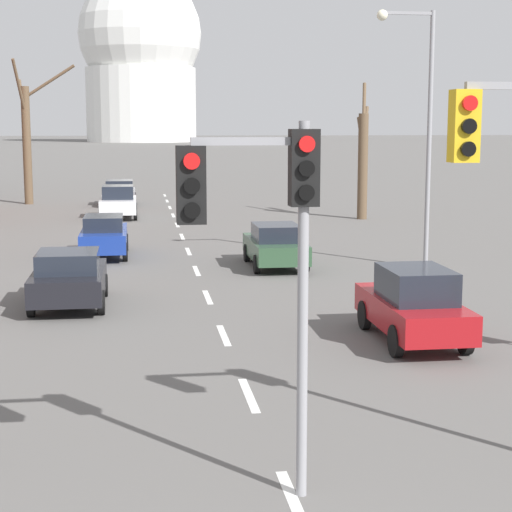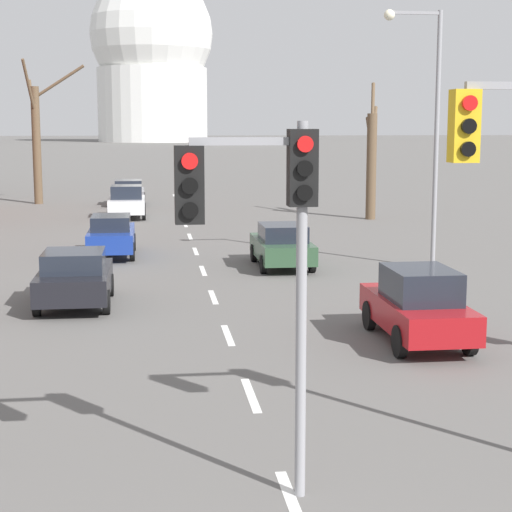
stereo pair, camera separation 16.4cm
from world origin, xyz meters
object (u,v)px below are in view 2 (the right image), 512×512
object	(u,v)px
traffic_signal_centre_tall	(263,217)
sedan_near_right	(282,245)
sedan_far_left	(75,277)
sedan_near_left	(129,192)
sedan_far_right	(418,305)
sedan_distant_centre	(127,202)
sedan_mid_centre	(112,235)
street_lamp_right	(428,114)

from	to	relation	value
traffic_signal_centre_tall	sedan_near_right	xyz separation A→B (m)	(3.11, 18.21, -2.94)
sedan_near_right	sedan_far_left	distance (m)	8.63
sedan_near_right	traffic_signal_centre_tall	bearing A→B (deg)	-99.69
sedan_near_left	sedan_far_right	bearing A→B (deg)	-78.36
sedan_near_left	sedan_far_left	distance (m)	29.68
sedan_far_left	sedan_near_right	bearing A→B (deg)	40.65
sedan_far_right	sedan_near_right	bearing A→B (deg)	97.63
sedan_near_right	sedan_far_right	world-z (taller)	sedan_far_right
sedan_far_left	sedan_distant_centre	bearing A→B (deg)	87.72
sedan_far_left	sedan_distant_centre	xyz separation A→B (m)	(0.88, 22.21, 0.08)
sedan_near_left	sedan_far_right	world-z (taller)	sedan_far_right
sedan_mid_centre	sedan_far_left	size ratio (longest dim) A/B	1.09
sedan_mid_centre	sedan_far_right	xyz separation A→B (m)	(7.34, -13.83, 0.05)
street_lamp_right	sedan_far_left	size ratio (longest dim) A/B	2.21
sedan_far_left	sedan_distant_centre	world-z (taller)	sedan_distant_centre
street_lamp_right	sedan_near_right	world-z (taller)	street_lamp_right
sedan_mid_centre	sedan_far_left	bearing A→B (deg)	-94.02
sedan_far_right	sedan_near_left	bearing A→B (deg)	101.64
traffic_signal_centre_tall	sedan_near_right	size ratio (longest dim) A/B	1.19
sedan_far_left	sedan_mid_centre	bearing A→B (deg)	85.98
sedan_near_right	sedan_distant_centre	distance (m)	17.53
sedan_distant_centre	traffic_signal_centre_tall	bearing A→B (deg)	-85.81
street_lamp_right	sedan_far_right	xyz separation A→B (m)	(-3.35, -9.80, -4.37)
sedan_near_left	sedan_near_right	distance (m)	24.72
sedan_mid_centre	sedan_distant_centre	bearing A→B (deg)	88.88
sedan_mid_centre	street_lamp_right	bearing A→B (deg)	-20.66
sedan_mid_centre	sedan_far_right	world-z (taller)	sedan_far_right
traffic_signal_centre_tall	sedan_mid_centre	size ratio (longest dim) A/B	1.16
sedan_far_left	sedan_far_right	world-z (taller)	sedan_far_right
sedan_near_left	traffic_signal_centre_tall	bearing A→B (deg)	-86.47
sedan_far_right	sedan_distant_centre	bearing A→B (deg)	104.60
traffic_signal_centre_tall	sedan_far_left	xyz separation A→B (m)	(-3.43, 12.59, -2.92)
sedan_near_left	sedan_far_left	bearing A→B (deg)	-91.59
sedan_near_right	sedan_mid_centre	bearing A→B (deg)	151.35
sedan_mid_centre	sedan_distant_centre	distance (m)	13.36
street_lamp_right	sedan_mid_centre	distance (m)	12.25
sedan_far_right	street_lamp_right	bearing A→B (deg)	71.12
sedan_far_right	sedan_distant_centre	xyz separation A→B (m)	(-7.08, 27.19, 0.01)
traffic_signal_centre_tall	sedan_mid_centre	world-z (taller)	traffic_signal_centre_tall
sedan_far_right	sedan_distant_centre	size ratio (longest dim) A/B	0.99
sedan_near_right	sedan_far_left	world-z (taller)	sedan_far_left
street_lamp_right	sedan_far_left	xyz separation A→B (m)	(-11.31, -4.82, -4.44)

